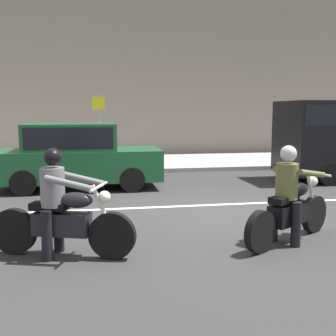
# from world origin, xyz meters

# --- Properties ---
(ground_plane) EXTENTS (80.00, 80.00, 0.00)m
(ground_plane) POSITION_xyz_m (0.00, 0.00, 0.00)
(ground_plane) COLOR #2D2D2D
(sidewalk_slab) EXTENTS (40.00, 4.40, 0.14)m
(sidewalk_slab) POSITION_xyz_m (0.00, 8.00, 0.07)
(sidewalk_slab) COLOR #99968E
(sidewalk_slab) RESTS_ON ground_plane
(lane_marking_stripe) EXTENTS (18.00, 0.14, 0.01)m
(lane_marking_stripe) POSITION_xyz_m (-0.35, 0.90, 0.00)
(lane_marking_stripe) COLOR silver
(lane_marking_stripe) RESTS_ON ground_plane
(motorcycle_with_rider_gray) EXTENTS (2.06, 0.92, 1.55)m
(motorcycle_with_rider_gray) POSITION_xyz_m (-2.93, -1.86, 0.64)
(motorcycle_with_rider_gray) COLOR black
(motorcycle_with_rider_gray) RESTS_ON ground_plane
(motorcycle_with_rider_olive) EXTENTS (1.91, 1.28, 1.54)m
(motorcycle_with_rider_olive) POSITION_xyz_m (0.55, -1.81, 0.63)
(motorcycle_with_rider_olive) COLOR black
(motorcycle_with_rider_olive) RESTS_ON ground_plane
(parked_sedan_forest_green) EXTENTS (4.25, 1.82, 1.72)m
(parked_sedan_forest_green) POSITION_xyz_m (-2.90, 3.47, 0.88)
(parked_sedan_forest_green) COLOR #164C28
(parked_sedan_forest_green) RESTS_ON ground_plane
(street_sign_post) EXTENTS (0.44, 0.08, 2.42)m
(street_sign_post) POSITION_xyz_m (-2.24, 7.28, 1.61)
(street_sign_post) COLOR gray
(street_sign_post) RESTS_ON sidewalk_slab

